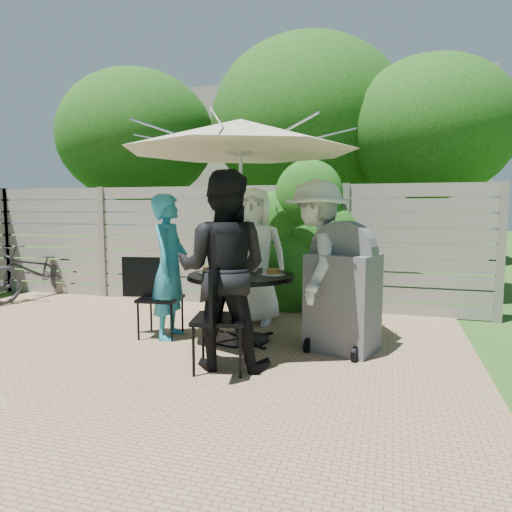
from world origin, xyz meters
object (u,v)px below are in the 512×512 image
(plate_left, at_px, (210,271))
(coffee_cup, at_px, (253,266))
(umbrella, at_px, (241,136))
(chair_front, at_px, (220,340))
(plate_front, at_px, (234,277))
(plate_right, at_px, (273,273))
(person_right, at_px, (316,264))
(plate_back, at_px, (247,268))
(syrup_jug, at_px, (237,266))
(glass_front, at_px, (246,271))
(person_back, at_px, (254,256))
(glass_right, at_px, (265,267))
(glass_back, at_px, (237,265))
(bbq_grill, at_px, (343,293))
(chair_left, at_px, (160,314))
(bicycle, at_px, (36,270))
(glass_left, at_px, (216,269))
(chair_right, at_px, (328,323))
(patio_table, at_px, (241,295))
(chair_back, at_px, (256,303))
(person_left, at_px, (170,267))
(person_front, at_px, (223,270))

(plate_left, relative_size, coffee_cup, 2.17)
(umbrella, height_order, chair_front, umbrella)
(plate_front, bearing_deg, plate_right, 51.90)
(person_right, bearing_deg, plate_back, -113.45)
(plate_right, xyz_separation_m, syrup_jug, (-0.42, -0.00, 0.06))
(chair_front, bearing_deg, glass_front, -13.02)
(person_back, xyz_separation_m, plate_right, (0.46, -0.78, -0.09))
(umbrella, distance_m, plate_back, 1.52)
(plate_back, bearing_deg, glass_right, -37.60)
(glass_back, height_order, bbq_grill, bbq_grill)
(person_back, xyz_separation_m, chair_left, (-0.86, -0.94, -0.60))
(coffee_cup, bearing_deg, umbrella, -107.54)
(person_right, xyz_separation_m, plate_right, (-0.47, -0.06, -0.11))
(umbrella, xyz_separation_m, plate_left, (-0.36, -0.04, -1.48))
(person_back, distance_m, bicycle, 4.02)
(chair_left, relative_size, glass_right, 6.72)
(plate_back, distance_m, plate_right, 0.51)
(umbrella, bearing_deg, glass_left, -151.10)
(chair_right, bearing_deg, person_right, 4.98)
(umbrella, height_order, chair_left, umbrella)
(chair_front, xyz_separation_m, glass_right, (0.13, 1.09, 0.54))
(chair_front, relative_size, plate_front, 3.85)
(patio_table, distance_m, glass_left, 0.41)
(plate_back, relative_size, glass_back, 1.86)
(chair_back, xyz_separation_m, syrup_jug, (0.05, -0.91, 0.60))
(bicycle, bearing_deg, plate_left, -15.53)
(person_right, height_order, syrup_jug, person_right)
(chair_back, height_order, chair_right, chair_right)
(patio_table, relative_size, plate_left, 5.03)
(plate_left, height_order, plate_front, same)
(plate_back, relative_size, bbq_grill, 0.19)
(glass_back, bearing_deg, bicycle, 163.63)
(chair_right, distance_m, plate_left, 1.43)
(chair_front, bearing_deg, glass_back, 0.26)
(glass_back, xyz_separation_m, bicycle, (-3.92, 1.15, -0.37))
(person_right, bearing_deg, chair_right, 89.39)
(person_back, bearing_deg, plate_back, -90.00)
(glass_front, height_order, bicycle, bicycle)
(person_left, relative_size, chair_right, 1.92)
(chair_front, relative_size, plate_left, 3.85)
(patio_table, bearing_deg, chair_back, 96.85)
(person_back, relative_size, glass_back, 12.62)
(chair_left, height_order, person_right, person_right)
(plate_front, distance_m, bbq_grill, 1.14)
(glass_front, bearing_deg, glass_back, 118.90)
(syrup_jug, bearing_deg, person_front, -79.20)
(glass_back, bearing_deg, coffee_cup, -4.04)
(plate_right, xyz_separation_m, glass_front, (-0.22, -0.29, 0.05))
(umbrella, distance_m, glass_right, 1.46)
(person_front, height_order, coffee_cup, person_front)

